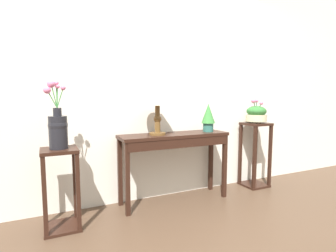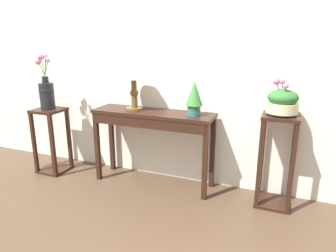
{
  "view_description": "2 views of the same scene",
  "coord_description": "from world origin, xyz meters",
  "views": [
    {
      "loc": [
        -1.4,
        -1.6,
        1.2
      ],
      "look_at": [
        -0.14,
        1.1,
        0.88
      ],
      "focal_mm": 28.25,
      "sensor_mm": 36.0,
      "label": 1
    },
    {
      "loc": [
        1.17,
        -1.67,
        1.49
      ],
      "look_at": [
        0.06,
        1.11,
        0.64
      ],
      "focal_mm": 32.39,
      "sensor_mm": 36.0,
      "label": 2
    }
  ],
  "objects": [
    {
      "name": "table_lamp",
      "position": [
        -0.29,
        1.05,
        1.21
      ],
      "size": [
        0.32,
        0.32,
        0.57
      ],
      "color": "brown",
      "rests_on": "console_table"
    },
    {
      "name": "potted_plant_on_console",
      "position": [
        0.35,
        1.03,
        0.97
      ],
      "size": [
        0.16,
        0.16,
        0.33
      ],
      "color": "#2D665B",
      "rests_on": "console_table"
    },
    {
      "name": "flower_vase_tall_left",
      "position": [
        -1.3,
        0.91,
        0.94
      ],
      "size": [
        0.19,
        0.17,
        0.6
      ],
      "color": "black",
      "rests_on": "pedestal_stand_left"
    },
    {
      "name": "ground_plane",
      "position": [
        0.0,
        0.0,
        -0.0
      ],
      "size": [
        12.0,
        12.0,
        0.01
      ],
      "primitive_type": "cube",
      "color": "#4C3828"
    },
    {
      "name": "pedestal_stand_right",
      "position": [
        1.13,
        1.06,
        0.43
      ],
      "size": [
        0.31,
        0.31,
        0.86
      ],
      "color": "black",
      "rests_on": "ground"
    },
    {
      "name": "planter_bowl_wide_right",
      "position": [
        1.13,
        1.06,
        0.98
      ],
      "size": [
        0.27,
        0.27,
        0.32
      ],
      "color": "beige",
      "rests_on": "pedestal_stand_right"
    },
    {
      "name": "pedestal_stand_left",
      "position": [
        -1.3,
        0.91,
        0.37
      ],
      "size": [
        0.31,
        0.31,
        0.75
      ],
      "color": "black",
      "rests_on": "ground"
    },
    {
      "name": "back_wall_with_art",
      "position": [
        0.0,
        1.32,
        1.4
      ],
      "size": [
        9.0,
        0.1,
        2.8
      ],
      "color": "silver",
      "rests_on": "ground"
    },
    {
      "name": "console_table",
      "position": [
        -0.08,
        1.03,
        0.67
      ],
      "size": [
        1.26,
        0.35,
        0.79
      ],
      "color": "black",
      "rests_on": "ground"
    }
  ]
}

